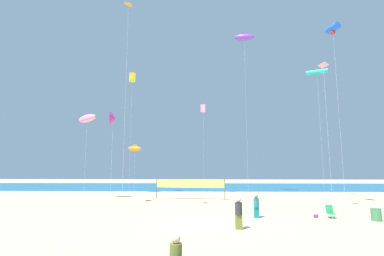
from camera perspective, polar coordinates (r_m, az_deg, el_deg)
name	(u,v)px	position (r m, az deg, el deg)	size (l,w,h in m)	color
ground_plane	(215,223)	(19.39, 4.76, -18.71)	(120.00, 120.00, 0.00)	#D1BC89
ocean_band	(206,187)	(51.62, 2.78, -11.87)	(120.00, 20.00, 0.01)	#1E6B99
beachgoer_teal_shirt	(256,205)	(21.33, 13.00, -15.15)	(0.38, 0.38, 1.64)	#19727A
beachgoer_charcoal_shirt	(239,212)	(17.41, 9.50, -16.57)	(0.42, 0.42, 1.86)	olive
folding_beach_chair	(330,211)	(23.10, 26.43, -15.00)	(0.52, 0.65, 0.89)	#1E8C4C
trash_barrel	(376,215)	(23.41, 33.48, -14.56)	(0.64, 0.64, 0.83)	#3F7F4C
volleyball_net	(190,184)	(31.97, -0.41, -11.46)	(7.77, 1.09, 2.40)	#4C4C51
beach_handbag	(316,216)	(22.76, 23.99, -16.15)	(0.29, 0.15, 0.24)	#7A3872
kite_cyan_tube	(317,72)	(37.88, 24.16, 10.37)	(2.40, 1.46, 15.35)	silver
kite_pink_box	(203,109)	(37.86, 2.35, 3.96)	(0.76, 0.76, 11.92)	silver
kite_pink_diamond	(323,66)	(27.18, 25.24, 11.40)	(0.81, 0.83, 12.59)	silver
kite_orange_diamond	(129,7)	(25.88, -12.81, 23.03)	(0.87, 0.86, 17.33)	silver
kite_pink_inflatable	(87,118)	(33.62, -20.60, 1.85)	(2.62, 1.65, 9.68)	silver
kite_orange_inflatable	(135,149)	(39.95, -11.60, -4.16)	(2.26, 1.34, 6.68)	silver
kite_violet_inflatable	(244,37)	(40.60, 10.61, 17.74)	(2.87, 1.57, 21.83)	silver
kite_magenta_delta	(113,118)	(28.74, -15.81, 1.90)	(0.63, 1.41, 9.06)	silver
kite_yellow_box	(132,78)	(39.36, -12.10, 10.05)	(0.95, 0.95, 16.23)	silver
kite_blue_tube	(333,29)	(30.80, 26.82, 17.65)	(1.10, 1.38, 16.91)	silver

